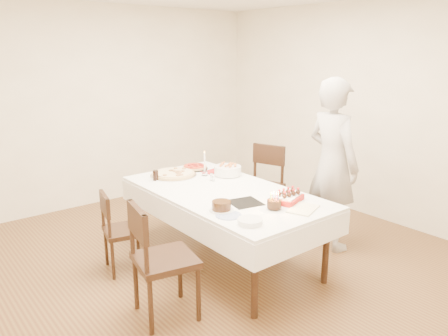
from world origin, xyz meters
TOP-DOWN VIEW (x-y plane):
  - floor at (0.00, 0.00)m, footprint 5.00×5.00m
  - wall_back at (0.00, 2.50)m, footprint 4.50×0.04m
  - wall_right at (2.25, 0.00)m, footprint 0.04×5.00m
  - dining_table at (-0.04, -0.01)m, footprint 1.31×2.22m
  - chair_right_savory at (0.87, 0.42)m, footprint 0.64×0.64m
  - chair_left_savory at (-0.90, 0.45)m, footprint 0.49×0.49m
  - chair_left_dessert at (-1.00, -0.47)m, footprint 0.59×0.59m
  - person at (1.09, -0.44)m, footprint 0.52×0.72m
  - pizza_white at (-0.15, 0.75)m, footprint 0.65×0.65m
  - pizza_pepperoni at (0.20, 0.84)m, footprint 0.32×0.32m
  - red_placemat at (0.32, 0.57)m, footprint 0.28×0.28m
  - pasta_bowl at (0.34, 0.39)m, footprint 0.39×0.39m
  - taper_candle at (0.13, 0.54)m, footprint 0.08×0.08m
  - shaker_pair at (0.08, 0.31)m, footprint 0.08×0.08m
  - cola_glass at (-0.39, 0.72)m, footprint 0.07×0.07m
  - layer_cake at (-0.41, -0.44)m, footprint 0.27×0.27m
  - cake_board at (-0.11, -0.41)m, footprint 0.33×0.33m
  - birthday_cake at (-0.02, -0.69)m, footprint 0.15×0.15m
  - strawberry_box at (0.22, -0.64)m, footprint 0.35×0.29m
  - box_lid at (0.17, -0.86)m, footprint 0.36×0.30m
  - plate_stack at (-0.41, -0.81)m, footprint 0.24×0.24m
  - china_plate at (-0.43, -0.57)m, footprint 0.25×0.25m

SIDE VIEW (x-z plane):
  - floor at x=0.00m, z-range 0.00..0.00m
  - dining_table at x=-0.04m, z-range 0.00..0.75m
  - chair_left_savory at x=-0.90m, z-range 0.00..0.81m
  - chair_left_dessert at x=-1.00m, z-range 0.00..0.98m
  - chair_right_savory at x=0.87m, z-range 0.00..0.99m
  - red_placemat at x=0.32m, z-range 0.75..0.75m
  - cake_board at x=-0.11m, z-range 0.74..0.76m
  - box_lid at x=0.17m, z-range 0.74..0.76m
  - china_plate at x=-0.43m, z-range 0.75..0.76m
  - plate_stack at x=-0.41m, z-range 0.75..0.79m
  - pizza_white at x=-0.15m, z-range 0.75..0.79m
  - pizza_pepperoni at x=0.20m, z-range 0.75..0.79m
  - strawberry_box at x=0.22m, z-range 0.75..0.82m
  - shaker_pair at x=0.08m, z-range 0.75..0.83m
  - layer_cake at x=-0.41m, z-range 0.75..0.84m
  - cola_glass at x=-0.39m, z-range 0.75..0.86m
  - pasta_bowl at x=0.34m, z-range 0.76..0.85m
  - birthday_cake at x=-0.02m, z-range 0.76..0.90m
  - taper_candle at x=0.13m, z-range 0.75..1.03m
  - person at x=1.09m, z-range 0.00..1.84m
  - wall_back at x=0.00m, z-range 0.00..2.70m
  - wall_right at x=2.25m, z-range 0.00..2.70m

